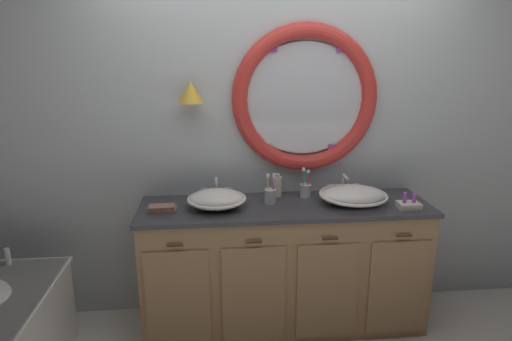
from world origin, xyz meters
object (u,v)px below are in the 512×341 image
Objects in this scene: sink_basin_left at (217,199)px; soap_dispenser at (277,186)px; toothbrush_holder_right at (305,190)px; toothbrush_holder_left at (270,195)px; toiletry_basket at (409,205)px; sink_basin_right at (353,195)px; folded_hand_towel at (162,209)px.

soap_dispenser is (0.43, 0.21, 0.01)m from sink_basin_left.
toothbrush_holder_left is at bearing -157.87° from toothbrush_holder_right.
toiletry_basket is at bearing -26.04° from toothbrush_holder_right.
soap_dispenser is at bearing 156.35° from sink_basin_right.
sink_basin_left is at bearing -170.16° from toothbrush_holder_left.
folded_hand_towel is at bearing -168.85° from toothbrush_holder_right.
toothbrush_holder_left is 0.72m from folded_hand_towel.
sink_basin_right is at bearing -23.65° from soap_dispenser.
toiletry_basket is at bearing -6.11° from sink_basin_left.
toiletry_basket is at bearing -22.94° from soap_dispenser.
toiletry_basket is (0.33, -0.13, -0.03)m from sink_basin_right.
folded_hand_towel is (-0.71, -0.09, -0.04)m from toothbrush_holder_left.
toiletry_basket reaches higher than folded_hand_towel.
toiletry_basket is (1.60, -0.11, 0.01)m from folded_hand_towel.
sink_basin_left is 0.37m from toothbrush_holder_left.
folded_hand_towel is at bearing 176.03° from toiletry_basket.
sink_basin_right is at bearing 158.10° from toiletry_basket.
soap_dispenser is at bearing 16.72° from folded_hand_towel.
toothbrush_holder_right is at bearing 11.15° from folded_hand_towel.
toothbrush_holder_left is 0.17m from soap_dispenser.
folded_hand_towel is at bearing -178.98° from sink_basin_right.
toothbrush_holder_right is 1.00m from folded_hand_towel.
sink_basin_left is 1.82× the size of toothbrush_holder_left.
sink_basin_right is at bearing 1.02° from folded_hand_towel.
soap_dispenser is 0.96× the size of folded_hand_towel.
soap_dispenser reaches higher than folded_hand_towel.
sink_basin_left is 0.36m from folded_hand_towel.
sink_basin_right is 0.56m from toothbrush_holder_left.
soap_dispenser is 1.21× the size of toiletry_basket.
folded_hand_towel is (-0.35, -0.02, -0.04)m from sink_basin_left.
soap_dispenser reaches higher than sink_basin_left.
sink_basin_right is 2.57× the size of folded_hand_towel.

